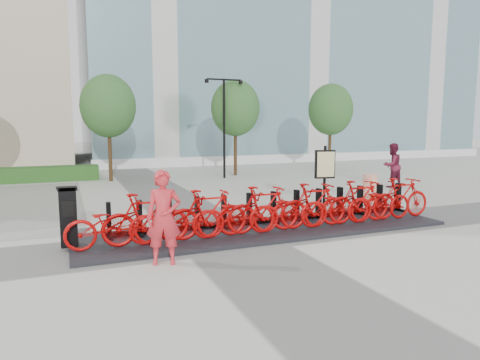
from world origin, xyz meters
name	(u,v)px	position (x,y,z in m)	size (l,w,h in m)	color
ground	(225,239)	(0.00, 0.00, 0.00)	(120.00, 120.00, 0.00)	#BABBAE
glass_building	(272,19)	(14.00, 26.00, 12.00)	(32.00, 16.00, 24.00)	slate
hedge_b	(33,174)	(-5.00, 13.20, 0.35)	(6.00, 1.20, 0.70)	#1D5621
tree_1	(108,106)	(-1.50, 12.00, 3.59)	(2.60, 2.60, 5.10)	black
tree_2	(235,108)	(5.00, 12.00, 3.59)	(2.60, 2.60, 5.10)	black
tree_3	(331,110)	(11.00, 12.00, 3.59)	(2.60, 2.60, 5.10)	black
streetlamp	(224,116)	(4.00, 11.00, 3.13)	(2.00, 0.20, 5.00)	black
dock_pad	(268,229)	(1.30, 0.30, 0.04)	(9.60, 2.40, 0.08)	black
dock_rail_posts	(275,207)	(1.72, 0.77, 0.51)	(8.74, 0.50, 0.85)	black
bike_0	(113,224)	(-2.60, -0.05, 0.61)	(0.70, 2.00, 1.05)	#AD0505
bike_1	(146,219)	(-1.88, -0.05, 0.66)	(0.55, 1.94, 1.17)	#AD0505
bike_2	(178,219)	(-1.16, -0.05, 0.61)	(0.70, 2.00, 1.05)	#AD0505
bike_3	(208,214)	(-0.44, -0.05, 0.66)	(0.55, 1.94, 1.17)	#AD0505
bike_4	(237,214)	(0.28, -0.05, 0.61)	(0.70, 2.00, 1.05)	#AD0505
bike_5	(264,209)	(1.00, -0.05, 0.66)	(0.55, 1.94, 1.17)	#AD0505
bike_6	(289,209)	(1.72, -0.05, 0.61)	(0.70, 2.00, 1.05)	#AD0505
bike_7	(314,205)	(2.44, -0.05, 0.66)	(0.55, 1.94, 1.17)	#AD0505
bike_8	(337,205)	(3.16, -0.05, 0.61)	(0.70, 2.00, 1.05)	#AD0505
bike_9	(359,201)	(3.88, -0.05, 0.66)	(0.55, 1.94, 1.17)	#AD0505
bike_10	(380,201)	(4.60, -0.05, 0.61)	(0.70, 2.00, 1.05)	#AD0505
bike_11	(401,198)	(5.32, -0.05, 0.66)	(0.55, 1.94, 1.17)	#AD0505
kiosk	(69,217)	(-3.47, 0.43, 0.73)	(0.44, 0.37, 1.36)	black
worker_red	(164,217)	(-1.75, -1.29, 0.93)	(0.68, 0.45, 1.87)	red
pedestrian	(392,165)	(9.71, 5.27, 0.96)	(0.94, 0.73, 1.92)	maroon
construction_barrel	(370,188)	(6.49, 2.73, 0.49)	(0.51, 0.51, 0.98)	#F13A09
map_sign	(325,167)	(4.36, 2.39, 1.36)	(0.67, 0.26, 2.05)	black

